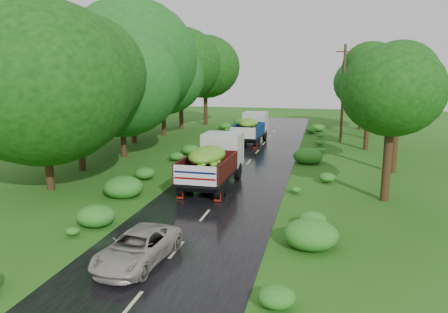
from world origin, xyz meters
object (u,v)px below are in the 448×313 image
(truck_near, at_px, (214,159))
(car, at_px, (137,248))
(truck_far, at_px, (251,127))
(utility_pole, at_px, (343,93))

(truck_near, relative_size, car, 1.66)
(car, bearing_deg, truck_near, 95.24)
(truck_far, height_order, car, truck_far)
(car, xyz_separation_m, utility_pole, (7.69, 27.77, 3.93))
(car, height_order, utility_pole, utility_pole)
(truck_far, xyz_separation_m, utility_pole, (7.95, 2.20, 3.03))
(car, distance_m, utility_pole, 29.08)
(truck_far, height_order, utility_pole, utility_pole)
(utility_pole, bearing_deg, truck_far, -161.41)
(truck_near, bearing_deg, utility_pole, 67.25)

